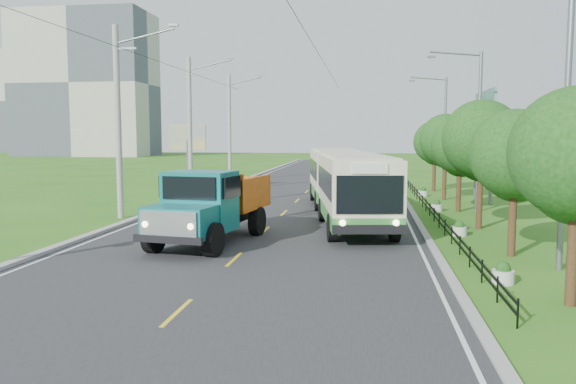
% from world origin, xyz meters
% --- Properties ---
extents(ground, '(240.00, 240.00, 0.00)m').
position_xyz_m(ground, '(0.00, 0.00, 0.00)').
color(ground, '#296317').
rests_on(ground, ground).
extents(road, '(14.00, 120.00, 0.02)m').
position_xyz_m(road, '(0.00, 20.00, 0.01)').
color(road, '#28282B').
rests_on(road, ground).
extents(curb_left, '(0.40, 120.00, 0.15)m').
position_xyz_m(curb_left, '(-7.20, 20.00, 0.07)').
color(curb_left, '#9E9E99').
rests_on(curb_left, ground).
extents(curb_right, '(0.30, 120.00, 0.10)m').
position_xyz_m(curb_right, '(7.15, 20.00, 0.05)').
color(curb_right, '#9E9E99').
rests_on(curb_right, ground).
extents(edge_line_left, '(0.12, 120.00, 0.00)m').
position_xyz_m(edge_line_left, '(-6.65, 20.00, 0.02)').
color(edge_line_left, silver).
rests_on(edge_line_left, road).
extents(edge_line_right, '(0.12, 120.00, 0.00)m').
position_xyz_m(edge_line_right, '(6.65, 20.00, 0.02)').
color(edge_line_right, silver).
rests_on(edge_line_right, road).
extents(centre_dash, '(0.12, 2.20, 0.00)m').
position_xyz_m(centre_dash, '(0.00, 0.00, 0.02)').
color(centre_dash, yellow).
rests_on(centre_dash, road).
extents(railing_right, '(0.04, 40.00, 0.60)m').
position_xyz_m(railing_right, '(8.00, 14.00, 0.30)').
color(railing_right, black).
rests_on(railing_right, ground).
extents(pole_near, '(3.51, 0.32, 10.00)m').
position_xyz_m(pole_near, '(-8.26, 9.00, 5.09)').
color(pole_near, gray).
rests_on(pole_near, ground).
extents(pole_mid, '(3.51, 0.32, 10.00)m').
position_xyz_m(pole_mid, '(-8.26, 21.00, 5.09)').
color(pole_mid, gray).
rests_on(pole_mid, ground).
extents(pole_far, '(3.51, 0.32, 10.00)m').
position_xyz_m(pole_far, '(-8.26, 33.00, 5.09)').
color(pole_far, gray).
rests_on(pole_far, ground).
extents(tree_second, '(3.18, 3.26, 5.30)m').
position_xyz_m(tree_second, '(9.86, 2.14, 3.52)').
color(tree_second, '#382314').
rests_on(tree_second, ground).
extents(tree_third, '(3.60, 3.62, 6.00)m').
position_xyz_m(tree_third, '(9.86, 8.14, 3.99)').
color(tree_third, '#382314').
rests_on(tree_third, ground).
extents(tree_fourth, '(3.24, 3.31, 5.40)m').
position_xyz_m(tree_fourth, '(9.86, 14.14, 3.59)').
color(tree_fourth, '#382314').
rests_on(tree_fourth, ground).
extents(tree_fifth, '(3.48, 3.52, 5.80)m').
position_xyz_m(tree_fifth, '(9.86, 20.14, 3.85)').
color(tree_fifth, '#382314').
rests_on(tree_fifth, ground).
extents(tree_back, '(3.30, 3.36, 5.50)m').
position_xyz_m(tree_back, '(9.86, 26.14, 3.65)').
color(tree_back, '#382314').
rests_on(tree_back, ground).
extents(streetlight_near, '(3.02, 0.20, 9.07)m').
position_xyz_m(streetlight_near, '(10.64, 0.00, 4.90)').
color(streetlight_near, slate).
rests_on(streetlight_near, ground).
extents(streetlight_mid, '(3.02, 0.20, 9.07)m').
position_xyz_m(streetlight_mid, '(10.64, 14.00, 4.90)').
color(streetlight_mid, slate).
rests_on(streetlight_mid, ground).
extents(streetlight_far, '(3.02, 0.20, 9.07)m').
position_xyz_m(streetlight_far, '(10.64, 28.00, 4.90)').
color(streetlight_far, slate).
rests_on(streetlight_far, ground).
extents(planter_front, '(0.64, 0.64, 0.67)m').
position_xyz_m(planter_front, '(8.60, -2.00, 0.29)').
color(planter_front, silver).
rests_on(planter_front, ground).
extents(planter_near, '(0.64, 0.64, 0.67)m').
position_xyz_m(planter_near, '(8.60, 6.00, 0.29)').
color(planter_near, silver).
rests_on(planter_near, ground).
extents(planter_mid, '(0.64, 0.64, 0.67)m').
position_xyz_m(planter_mid, '(8.60, 14.00, 0.29)').
color(planter_mid, silver).
rests_on(planter_mid, ground).
extents(planter_far, '(0.64, 0.64, 0.67)m').
position_xyz_m(planter_far, '(8.60, 22.00, 0.29)').
color(planter_far, silver).
rests_on(planter_far, ground).
extents(billboard_left, '(3.00, 0.20, 5.20)m').
position_xyz_m(billboard_left, '(-9.50, 24.00, 3.87)').
color(billboard_left, slate).
rests_on(billboard_left, ground).
extents(billboard_right, '(0.24, 6.00, 7.30)m').
position_xyz_m(billboard_right, '(12.30, 20.00, 5.34)').
color(billboard_right, slate).
rests_on(billboard_right, ground).
extents(apartment_near, '(28.00, 14.00, 30.00)m').
position_xyz_m(apartment_near, '(-55.00, 95.00, 15.00)').
color(apartment_near, '#B7B2A3').
rests_on(apartment_near, ground).
extents(apartment_far, '(24.00, 14.00, 26.00)m').
position_xyz_m(apartment_far, '(-80.00, 120.00, 13.00)').
color(apartment_far, '#B7B2A3').
rests_on(apartment_far, ground).
extents(bus, '(5.38, 17.79, 3.39)m').
position_xyz_m(bus, '(3.41, 11.08, 2.04)').
color(bus, '#348335').
rests_on(bus, ground).
extents(dump_truck, '(3.74, 7.41, 2.98)m').
position_xyz_m(dump_truck, '(-1.65, 2.95, 1.68)').
color(dump_truck, '#116568').
rests_on(dump_truck, ground).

